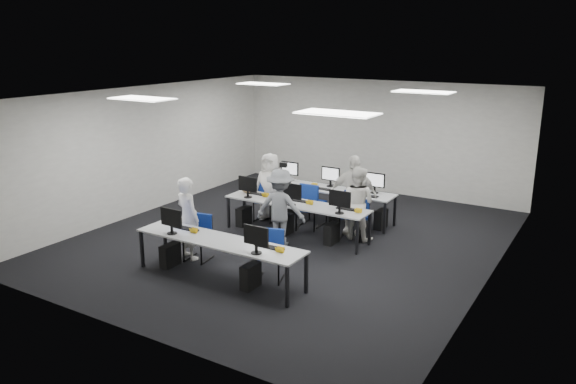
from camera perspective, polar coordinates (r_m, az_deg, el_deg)
The scene contains 23 objects.
room at distance 11.37m, azimuth 0.32°, elevation 2.36°, with size 9.00×9.02×3.00m.
ceiling_panels at distance 11.13m, azimuth 0.33°, elevation 9.83°, with size 5.20×4.60×0.02m.
desk_front at distance 9.71m, azimuth -7.03°, elevation -5.11°, with size 3.20×0.70×0.73m.
desk_mid at distance 11.75m, azimuth 0.81°, elevation -1.35°, with size 3.20×0.70×0.73m.
desk_back at distance 12.93m, azimuth 3.96°, elevation 0.19°, with size 3.20×0.70×0.73m.
equipment_front at distance 9.93m, azimuth -7.91°, elevation -6.68°, with size 2.51×0.41×1.19m.
equipment_mid at distance 11.92m, azimuth -0.03°, elevation -2.71°, with size 2.91×0.41×1.19m.
equipment_back at distance 12.95m, azimuth 4.73°, elevation -1.29°, with size 2.91×0.41×1.19m.
chair_0 at distance 10.77m, azimuth -9.07°, elevation -5.43°, with size 0.48×0.51×0.86m.
chair_1 at distance 9.80m, azimuth -1.79°, elevation -7.37°, with size 0.56×0.58×0.87m.
chair_2 at distance 12.90m, azimuth -2.20°, elevation -1.61°, with size 0.52×0.55×0.93m.
chair_3 at distance 12.36m, azimuth 1.95°, elevation -2.43°, with size 0.57×0.60×0.90m.
chair_4 at distance 11.85m, azimuth 6.54°, elevation -3.21°, with size 0.58×0.61×0.97m.
chair_5 at distance 13.19m, azimuth -1.78°, elevation -1.31°, with size 0.43×0.47×0.87m.
chair_6 at distance 12.60m, azimuth 2.54°, elevation -1.96°, with size 0.49×0.54×0.97m.
chair_7 at distance 12.02m, azimuth 7.32°, elevation -3.16°, with size 0.54×0.56×0.83m.
handbag at distance 12.48m, azimuth -4.25°, elevation 0.55°, with size 0.35×0.22×0.29m, color tan.
student_0 at distance 10.71m, azimuth -10.13°, elevation -2.64°, with size 0.58×0.38×1.59m, color silver.
student_1 at distance 11.66m, azimuth 7.04°, elevation -1.12°, with size 0.75×0.58×1.54m, color silver.
student_2 at distance 12.87m, azimuth -1.84°, elevation 0.57°, with size 0.76×0.49×1.55m, color silver.
student_3 at distance 11.97m, azimuth 6.61°, elevation -0.26°, with size 1.00×0.42×1.71m, color silver.
photographer at distance 11.23m, azimuth -0.76°, elevation -1.58°, with size 1.02×0.58×1.57m, color gray.
dslr_camera at distance 11.18m, azimuth -0.47°, elevation 2.79°, with size 0.14×0.18×0.10m, color black.
Camera 1 is at (5.70, -9.50, 4.06)m, focal length 35.00 mm.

